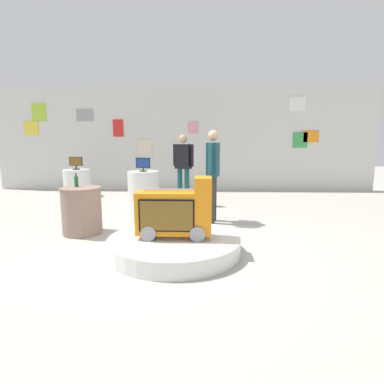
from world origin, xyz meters
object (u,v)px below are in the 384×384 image
(display_pedestal_left_rear, at_px, (77,183))
(shopper_browsing_rear, at_px, (213,169))
(bottle_on_side_table, at_px, (76,181))
(shopper_browsing_near_truck, at_px, (183,164))
(main_display_pedestal, at_px, (174,245))
(novelty_firetruck_tv, at_px, (175,213))
(tv_on_center_rear, at_px, (143,164))
(tv_on_left_rear, at_px, (76,163))
(display_pedestal_center_rear, at_px, (144,186))
(side_table_round, at_px, (82,210))

(display_pedestal_left_rear, height_order, shopper_browsing_rear, shopper_browsing_rear)
(bottle_on_side_table, distance_m, shopper_browsing_near_truck, 2.93)
(main_display_pedestal, bearing_deg, display_pedestal_left_rear, 125.53)
(novelty_firetruck_tv, bearing_deg, tv_on_center_rear, 106.74)
(tv_on_left_rear, relative_size, display_pedestal_center_rear, 0.47)
(novelty_firetruck_tv, xyz_separation_m, shopper_browsing_rear, (0.57, 1.72, 0.46))
(tv_on_left_rear, distance_m, tv_on_center_rear, 2.04)
(shopper_browsing_rear, bearing_deg, main_display_pedestal, -109.10)
(side_table_round, xyz_separation_m, shopper_browsing_near_truck, (1.58, 2.47, 0.60))
(tv_on_left_rear, relative_size, tv_on_center_rear, 1.00)
(main_display_pedestal, xyz_separation_m, novelty_firetruck_tv, (0.02, -0.01, 0.46))
(tv_on_center_rear, xyz_separation_m, shopper_browsing_near_truck, (1.11, -0.62, 0.05))
(tv_on_center_rear, relative_size, shopper_browsing_rear, 0.22)
(tv_on_left_rear, height_order, shopper_browsing_near_truck, shopper_browsing_near_truck)
(bottle_on_side_table, bearing_deg, display_pedestal_center_rear, 79.61)
(display_pedestal_center_rear, distance_m, shopper_browsing_near_truck, 1.42)
(side_table_round, bearing_deg, bottle_on_side_table, 145.72)
(novelty_firetruck_tv, bearing_deg, shopper_browsing_rear, 71.60)
(tv_on_left_rear, relative_size, side_table_round, 0.49)
(main_display_pedestal, relative_size, novelty_firetruck_tv, 1.79)
(display_pedestal_center_rear, distance_m, side_table_round, 3.13)
(novelty_firetruck_tv, xyz_separation_m, tv_on_center_rear, (-1.20, 3.99, 0.38))
(tv_on_center_rear, distance_m, side_table_round, 3.18)
(tv_on_left_rear, xyz_separation_m, tv_on_center_rear, (1.99, -0.46, -0.01))
(tv_on_left_rear, xyz_separation_m, display_pedestal_center_rear, (1.99, -0.45, -0.58))
(bottle_on_side_table, bearing_deg, shopper_browsing_rear, 18.20)
(side_table_round, bearing_deg, novelty_firetruck_tv, -28.15)
(display_pedestal_left_rear, height_order, tv_on_center_rear, tv_on_center_rear)
(side_table_round, bearing_deg, display_pedestal_left_rear, 113.19)
(side_table_round, height_order, shopper_browsing_rear, shopper_browsing_rear)
(novelty_firetruck_tv, relative_size, side_table_round, 1.30)
(display_pedestal_left_rear, bearing_deg, main_display_pedestal, -54.47)
(main_display_pedestal, distance_m, novelty_firetruck_tv, 0.46)
(tv_on_center_rear, relative_size, bottle_on_side_table, 1.67)
(shopper_browsing_near_truck, distance_m, shopper_browsing_rear, 1.77)
(shopper_browsing_near_truck, bearing_deg, main_display_pedestal, -88.77)
(main_display_pedestal, distance_m, display_pedestal_left_rear, 5.46)
(side_table_round, xyz_separation_m, shopper_browsing_rear, (2.24, 0.82, 0.63))
(tv_on_left_rear, bearing_deg, tv_on_center_rear, -12.91)
(novelty_firetruck_tv, xyz_separation_m, display_pedestal_left_rear, (-3.19, 4.45, -0.19))
(tv_on_center_rear, bearing_deg, side_table_round, -98.66)
(display_pedestal_left_rear, bearing_deg, tv_on_left_rear, -82.53)
(main_display_pedestal, distance_m, display_pedestal_center_rear, 4.16)
(main_display_pedestal, distance_m, shopper_browsing_near_truck, 3.47)
(novelty_firetruck_tv, relative_size, tv_on_left_rear, 2.64)
(display_pedestal_left_rear, relative_size, bottle_on_side_table, 3.26)
(tv_on_center_rear, height_order, side_table_round, tv_on_center_rear)
(display_pedestal_center_rear, bearing_deg, tv_on_left_rear, 167.20)
(tv_on_left_rear, bearing_deg, side_table_round, -66.80)
(main_display_pedestal, relative_size, shopper_browsing_near_truck, 1.08)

